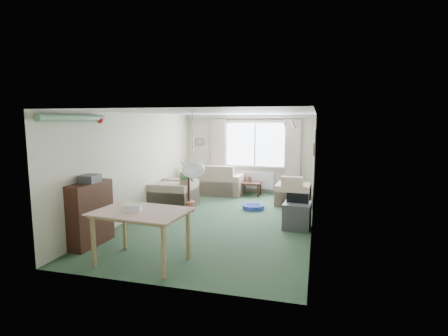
% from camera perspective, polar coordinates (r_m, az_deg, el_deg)
% --- Properties ---
extents(ground, '(6.50, 6.50, 0.00)m').
position_cam_1_polar(ground, '(7.97, -0.57, -8.50)').
color(ground, '#29452E').
extents(window, '(1.80, 0.03, 1.30)m').
position_cam_1_polar(window, '(10.79, 5.08, 3.86)').
color(window, white).
extents(curtain_rod, '(2.60, 0.03, 0.03)m').
position_cam_1_polar(curtain_rod, '(10.68, 5.06, 7.96)').
color(curtain_rod, black).
extents(curtain_left, '(0.45, 0.08, 2.00)m').
position_cam_1_polar(curtain_left, '(10.97, -0.96, 2.75)').
color(curtain_left, beige).
extents(curtain_right, '(0.45, 0.08, 2.00)m').
position_cam_1_polar(curtain_right, '(10.57, 11.13, 2.41)').
color(curtain_right, beige).
extents(radiator, '(1.20, 0.10, 0.55)m').
position_cam_1_polar(radiator, '(10.88, 4.97, -1.94)').
color(radiator, white).
extents(doorway, '(0.03, 0.95, 2.00)m').
position_cam_1_polar(doorway, '(9.65, 14.46, 0.19)').
color(doorway, black).
extents(pendant_lamp, '(0.36, 0.36, 0.36)m').
position_cam_1_polar(pendant_lamp, '(5.45, -5.06, -0.25)').
color(pendant_lamp, white).
extents(tinsel_garland, '(1.60, 1.60, 0.12)m').
position_cam_1_polar(tinsel_garland, '(6.44, -23.31, 7.53)').
color(tinsel_garland, '#196626').
extents(bauble_cluster_a, '(0.20, 0.20, 0.20)m').
position_cam_1_polar(bauble_cluster_a, '(8.30, 9.87, 7.56)').
color(bauble_cluster_a, silver).
extents(bauble_cluster_b, '(0.20, 0.20, 0.20)m').
position_cam_1_polar(bauble_cluster_b, '(7.08, 11.41, 7.49)').
color(bauble_cluster_b, silver).
extents(wall_picture_back, '(0.28, 0.03, 0.22)m').
position_cam_1_polar(wall_picture_back, '(11.23, -4.02, 4.29)').
color(wall_picture_back, brown).
extents(wall_picture_right, '(0.03, 0.24, 0.30)m').
position_cam_1_polar(wall_picture_right, '(8.60, 14.47, 2.97)').
color(wall_picture_right, brown).
extents(sofa, '(1.84, 1.01, 0.90)m').
position_cam_1_polar(sofa, '(10.72, -1.63, -1.78)').
color(sofa, '#CBB099').
rests_on(sofa, ground).
extents(armchair_corner, '(0.93, 0.88, 0.80)m').
position_cam_1_polar(armchair_corner, '(9.54, 11.25, -3.46)').
color(armchair_corner, beige).
rests_on(armchair_corner, ground).
extents(armchair_left, '(1.03, 1.08, 0.97)m').
position_cam_1_polar(armchair_left, '(9.13, -8.23, -3.35)').
color(armchair_left, beige).
rests_on(armchair_left, ground).
extents(coffee_table, '(0.90, 0.50, 0.40)m').
position_cam_1_polar(coffee_table, '(10.52, 3.65, -3.37)').
color(coffee_table, black).
rests_on(coffee_table, ground).
extents(photo_frame, '(0.12, 0.05, 0.16)m').
position_cam_1_polar(photo_frame, '(10.45, 4.19, -1.88)').
color(photo_frame, brown).
rests_on(photo_frame, coffee_table).
extents(bookshelf, '(0.36, 0.95, 1.15)m').
position_cam_1_polar(bookshelf, '(6.76, -20.99, -7.01)').
color(bookshelf, black).
rests_on(bookshelf, ground).
extents(hifi_box, '(0.31, 0.37, 0.14)m').
position_cam_1_polar(hifi_box, '(6.60, -21.10, -1.64)').
color(hifi_box, '#303034').
rests_on(hifi_box, bookshelf).
extents(houseplant, '(0.68, 0.68, 1.32)m').
position_cam_1_polar(houseplant, '(8.63, -5.76, -2.77)').
color(houseplant, '#1B4F26').
rests_on(houseplant, ground).
extents(dining_table, '(1.40, 1.00, 0.83)m').
position_cam_1_polar(dining_table, '(5.74, -13.24, -10.98)').
color(dining_table, tan).
rests_on(dining_table, ground).
extents(gift_box, '(0.28, 0.23, 0.12)m').
position_cam_1_polar(gift_box, '(5.63, -14.65, -6.39)').
color(gift_box, silver).
rests_on(gift_box, dining_table).
extents(tv_cube, '(0.58, 0.63, 0.54)m').
position_cam_1_polar(tv_cube, '(7.48, 11.85, -7.61)').
color(tv_cube, '#35363A').
rests_on(tv_cube, ground).
extents(pet_bed, '(0.56, 0.56, 0.11)m').
position_cam_1_polar(pet_bed, '(8.95, 4.82, -6.34)').
color(pet_bed, '#22309D').
rests_on(pet_bed, ground).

